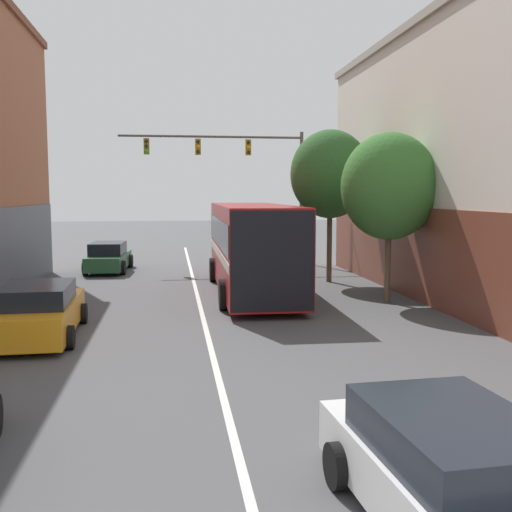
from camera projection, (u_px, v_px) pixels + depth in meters
name	position (u px, v px, depth m)	size (l,w,h in m)	color
lane_center_line	(202.00, 314.00, 18.27)	(0.14, 45.67, 0.01)	silver
bus	(252.00, 244.00, 22.00)	(2.96, 10.07, 3.27)	maroon
hatchback_foreground	(464.00, 485.00, 6.29)	(2.24, 4.74, 1.33)	silver
parked_car_left_near	(38.00, 312.00, 15.33)	(2.20, 4.70, 1.39)	orange
parked_car_left_mid	(109.00, 258.00, 28.26)	(2.07, 4.39, 1.40)	#285633
traffic_signal_gantry	(242.00, 165.00, 30.75)	(9.45, 0.36, 6.85)	#514C47
street_tree_near	(389.00, 187.00, 19.99)	(3.26, 2.93, 5.72)	brown
street_tree_far	(330.00, 174.00, 24.57)	(3.30, 2.97, 6.29)	brown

